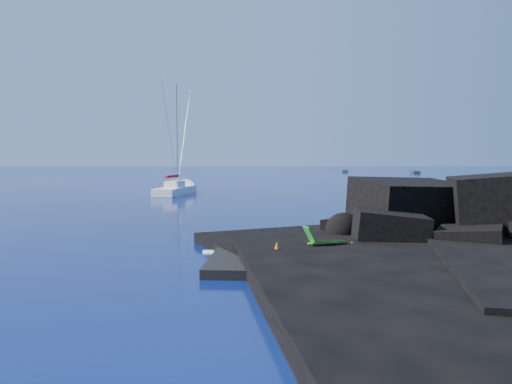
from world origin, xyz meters
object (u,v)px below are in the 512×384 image
at_px(deck_chair, 326,237).
at_px(distant_boat_b, 415,173).
at_px(distant_boat_a, 345,172).
at_px(sunbather, 341,245).
at_px(sailboat, 176,194).
at_px(marker_cone, 277,249).

bearing_deg(deck_chair, distant_boat_b, 52.12).
height_order(distant_boat_a, distant_boat_b, distant_boat_b).
bearing_deg(sunbather, sailboat, 115.65).
height_order(deck_chair, distant_boat_b, deck_chair).
height_order(deck_chair, sunbather, deck_chair).
distance_m(deck_chair, sunbather, 0.89).
xyz_separation_m(sailboat, marker_cone, (8.34, -36.78, 0.63)).
relative_size(sailboat, sunbather, 6.65).
distance_m(distant_boat_a, distant_boat_b, 18.69).
xyz_separation_m(sailboat, distant_boat_a, (36.28, 78.90, 0.00)).
bearing_deg(sunbather, deck_chair, -140.25).
distance_m(deck_chair, distant_boat_b, 112.19).
height_order(marker_cone, distant_boat_a, marker_cone).
bearing_deg(sailboat, marker_cone, -65.59).
distance_m(sunbather, distant_boat_a, 117.04).
bearing_deg(marker_cone, deck_chair, 24.85).
distance_m(sailboat, deck_chair, 37.31).
height_order(deck_chair, distant_boat_a, deck_chair).
relative_size(sailboat, deck_chair, 7.41).
xyz_separation_m(sunbather, distant_boat_a, (25.18, 114.30, -0.53)).
height_order(sailboat, sunbather, sailboat).
distance_m(marker_cone, distant_boat_b, 113.88).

